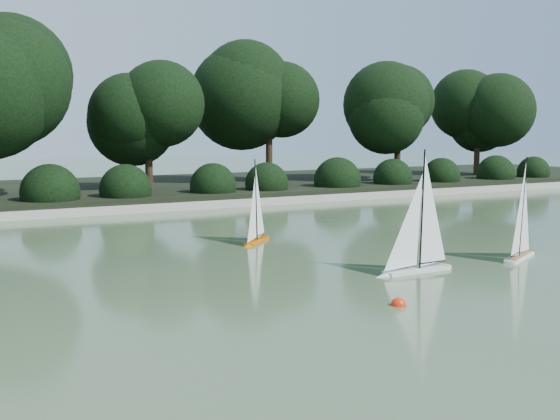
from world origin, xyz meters
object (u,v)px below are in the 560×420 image
at_px(sailboat_white_a, 412,253).
at_px(sailboat_orange, 255,229).
at_px(sailboat_white_b, 522,241).
at_px(race_buoy, 398,305).

relative_size(sailboat_white_a, sailboat_orange, 1.17).
bearing_deg(sailboat_white_a, sailboat_orange, 102.12).
relative_size(sailboat_white_b, race_buoy, 9.35).
xyz_separation_m(sailboat_white_b, race_buoy, (-3.38, -1.34, -0.25)).
xyz_separation_m(sailboat_orange, race_buoy, (-0.54, -4.47, -0.23)).
height_order(sailboat_white_a, race_buoy, sailboat_white_a).
relative_size(sailboat_white_b, sailboat_orange, 1.07).
bearing_deg(sailboat_white_a, sailboat_white_b, 1.87).
xyz_separation_m(sailboat_white_a, sailboat_orange, (-0.69, 3.20, -0.04)).
relative_size(sailboat_white_a, race_buoy, 10.18).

